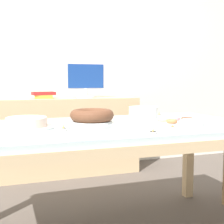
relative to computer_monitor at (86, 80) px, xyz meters
The scene contains 13 objects.
wall_back 0.45m from the computer_monitor, 122.30° to the left, with size 8.00×0.10×2.60m, color silver.
dining_table 1.54m from the computer_monitor, 97.33° to the right, with size 1.81×1.01×0.74m.
sideboard 0.64m from the computer_monitor, behind, with size 1.49×0.44×0.83m.
computer_monitor is the anchor object (origin of this frame).
book_stack 0.49m from the computer_monitor, behind, with size 0.25×0.19×0.07m.
cake_chocolate_round 1.67m from the computer_monitor, 116.58° to the right, with size 0.32×0.32×0.07m.
cake_golden_bundt 1.41m from the computer_monitor, 102.82° to the right, with size 0.29×0.29×0.09m.
pastry_platter 1.62m from the computer_monitor, 82.85° to the right, with size 0.35×0.35×0.04m.
plate_stack 1.30m from the computer_monitor, 85.22° to the right, with size 0.21×0.21×0.09m.
tealight_centre 1.23m from the computer_monitor, 76.08° to the right, with size 0.04×0.04×0.04m.
tealight_left_edge 1.75m from the computer_monitor, 108.61° to the right, with size 0.04×0.04×0.04m.
tealight_right_edge 1.93m from the computer_monitor, 93.96° to the right, with size 0.04×0.04×0.04m.
tealight_near_front 1.81m from the computer_monitor, 88.47° to the right, with size 0.04×0.04×0.04m.
Camera 1 is at (-0.67, -1.86, 1.01)m, focal length 50.00 mm.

